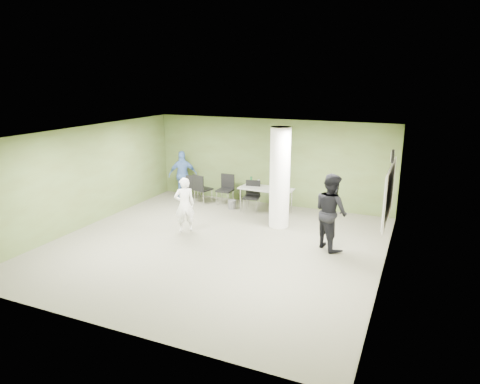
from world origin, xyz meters
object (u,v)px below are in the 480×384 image
at_px(folding_table, 266,190).
at_px(man_blue, 183,175).
at_px(man_black, 331,212).
at_px(chair_back_left, 193,185).
at_px(woman_white, 185,205).

bearing_deg(folding_table, man_blue, 177.00).
relative_size(man_black, man_blue, 1.13).
relative_size(chair_back_left, woman_white, 0.59).
bearing_deg(woman_white, man_black, 147.33).
xyz_separation_m(folding_table, man_blue, (-3.15, 0.35, 0.10)).
height_order(chair_back_left, man_blue, man_blue).
xyz_separation_m(chair_back_left, man_black, (5.18, -2.38, 0.42)).
relative_size(folding_table, chair_back_left, 1.89).
xyz_separation_m(man_black, man_blue, (-5.59, 2.43, -0.11)).
bearing_deg(man_black, woman_white, 49.09).
distance_m(chair_back_left, woman_white, 3.08).
bearing_deg(chair_back_left, woman_white, 100.04).
relative_size(folding_table, woman_white, 1.11).
bearing_deg(man_black, man_blue, 19.77).
bearing_deg(man_blue, chair_back_left, 141.13).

